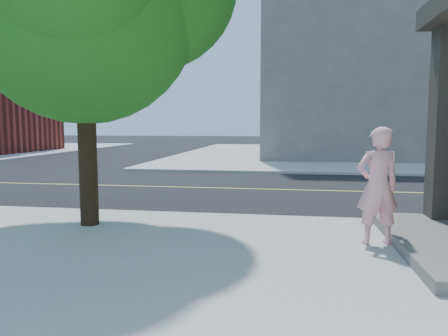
# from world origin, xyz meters

# --- Properties ---
(ground) EXTENTS (140.00, 140.00, 0.00)m
(ground) POSITION_xyz_m (0.00, 0.00, 0.00)
(ground) COLOR black
(ground) RESTS_ON ground
(road_ew) EXTENTS (140.00, 9.00, 0.01)m
(road_ew) POSITION_xyz_m (0.00, 4.50, 0.01)
(road_ew) COLOR black
(road_ew) RESTS_ON ground
(sidewalk_ne) EXTENTS (29.00, 25.00, 0.12)m
(sidewalk_ne) POSITION_xyz_m (13.50, 21.50, 0.06)
(sidewalk_ne) COLOR #ADADAD
(sidewalk_ne) RESTS_ON ground
(filler_ne) EXTENTS (18.00, 16.00, 14.00)m
(filler_ne) POSITION_xyz_m (14.00, 22.00, 7.12)
(filler_ne) COLOR slate
(filler_ne) RESTS_ON sidewalk_ne
(man_on_phone) EXTENTS (0.81, 0.62, 1.99)m
(man_on_phone) POSITION_xyz_m (8.14, -2.03, 1.12)
(man_on_phone) COLOR #FEB2BD
(man_on_phone) RESTS_ON sidewalk_se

